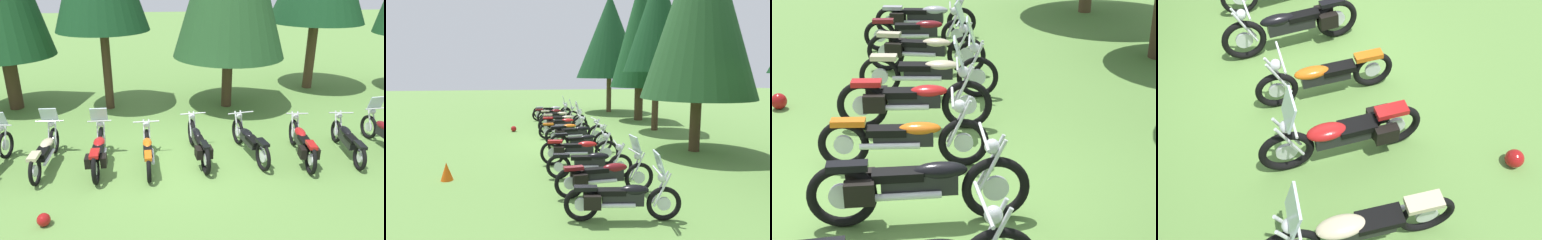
# 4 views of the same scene
# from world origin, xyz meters

# --- Properties ---
(ground_plane) EXTENTS (80.00, 80.00, 0.00)m
(ground_plane) POSITION_xyz_m (0.00, 0.00, 0.00)
(ground_plane) COLOR #608C42
(motorcycle_3) EXTENTS (0.73, 2.38, 1.37)m
(motorcycle_3) POSITION_xyz_m (-3.33, 0.16, 0.47)
(motorcycle_3) COLOR black
(motorcycle_3) RESTS_ON ground_plane
(motorcycle_4) EXTENTS (0.62, 2.32, 1.39)m
(motorcycle_4) POSITION_xyz_m (-1.97, -0.05, 0.48)
(motorcycle_4) COLOR black
(motorcycle_4) RESTS_ON ground_plane
(motorcycle_5) EXTENTS (0.70, 2.23, 0.99)m
(motorcycle_5) POSITION_xyz_m (-0.74, -0.07, 0.42)
(motorcycle_5) COLOR black
(motorcycle_5) RESTS_ON ground_plane
(motorcycle_6) EXTENTS (0.71, 2.45, 1.04)m
(motorcycle_6) POSITION_xyz_m (0.60, 0.16, 0.47)
(motorcycle_6) COLOR black
(motorcycle_6) RESTS_ON ground_plane
(dropped_helmet) EXTENTS (0.27, 0.27, 0.27)m
(dropped_helmet) POSITION_xyz_m (-2.80, -2.30, 0.13)
(dropped_helmet) COLOR maroon
(dropped_helmet) RESTS_ON ground_plane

